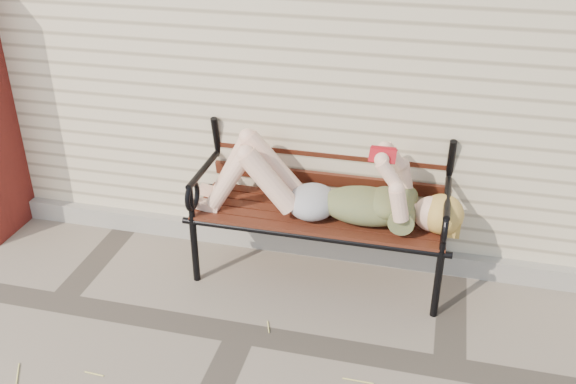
# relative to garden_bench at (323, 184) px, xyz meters

# --- Properties ---
(ground) EXTENTS (80.00, 80.00, 0.00)m
(ground) POSITION_rel_garden_bench_xyz_m (-0.34, -0.82, -0.66)
(ground) COLOR gray
(ground) RESTS_ON ground
(foundation_strip) EXTENTS (8.00, 0.10, 0.15)m
(foundation_strip) POSITION_rel_garden_bench_xyz_m (-0.34, 0.15, -0.59)
(foundation_strip) COLOR #9B968C
(foundation_strip) RESTS_ON ground
(garden_bench) EXTENTS (1.82, 0.72, 1.18)m
(garden_bench) POSITION_rel_garden_bench_xyz_m (0.00, 0.00, 0.00)
(garden_bench) COLOR black
(garden_bench) RESTS_ON ground
(reading_woman) EXTENTS (1.72, 0.39, 0.54)m
(reading_woman) POSITION_rel_garden_bench_xyz_m (0.01, -0.14, 0.04)
(reading_woman) COLOR #0A3748
(reading_woman) RESTS_ON ground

